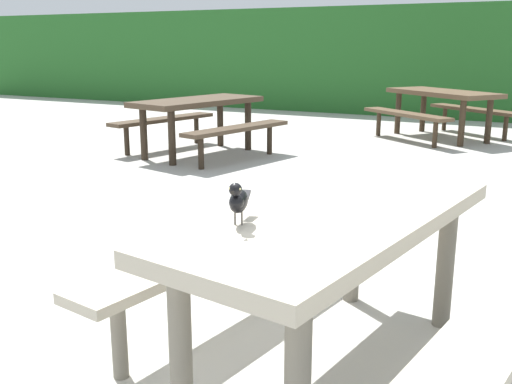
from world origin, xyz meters
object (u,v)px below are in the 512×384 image
bird_grackle (238,200)px  picnic_table_far_centre (198,113)px  picnic_table_mid_right (442,103)px  picnic_table_foreground (334,252)px

bird_grackle → picnic_table_far_centre: (-3.16, 4.60, -0.29)m
bird_grackle → picnic_table_mid_right: bird_grackle is taller
picnic_table_foreground → picnic_table_mid_right: (-0.84, 7.16, 0.00)m
picnic_table_foreground → picnic_table_mid_right: 7.21m
picnic_table_foreground → picnic_table_far_centre: (-3.43, 4.23, 0.00)m
picnic_table_foreground → bird_grackle: bearing=-126.9°
bird_grackle → picnic_table_far_centre: bird_grackle is taller
picnic_table_foreground → picnic_table_far_centre: bearing=129.1°
picnic_table_foreground → picnic_table_far_centre: size_ratio=0.96×
bird_grackle → picnic_table_mid_right: 7.55m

